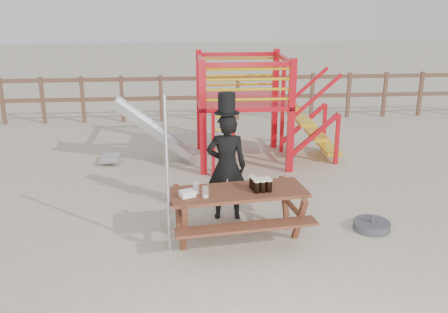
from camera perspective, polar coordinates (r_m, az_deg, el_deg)
ground at (r=6.74m, az=4.03°, el=-9.93°), size 60.00×60.00×0.00m
back_fence at (r=13.14m, az=-0.63°, el=7.36°), size 15.09×0.09×1.20m
playground_fort at (r=9.75m, az=1.64°, el=5.64°), size 4.71×1.84×2.10m
picnic_table at (r=6.68m, az=1.59°, el=-5.96°), size 1.94×1.46×0.70m
man_with_hat at (r=7.17m, az=0.29°, el=-0.84°), size 0.60×0.41×1.87m
metal_pole at (r=6.17m, az=-6.50°, el=-2.30°), size 0.04×0.04×2.04m
parasol_base at (r=7.38m, az=16.51°, el=-7.57°), size 0.51×0.51×0.22m
paper_bag at (r=6.39m, az=-4.22°, el=-4.25°), size 0.22×0.20×0.08m
stout_pints at (r=6.57m, az=4.18°, el=-3.19°), size 0.28×0.26×0.17m
empty_glasses at (r=6.41m, az=-2.69°, el=-3.88°), size 0.20×0.23×0.15m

